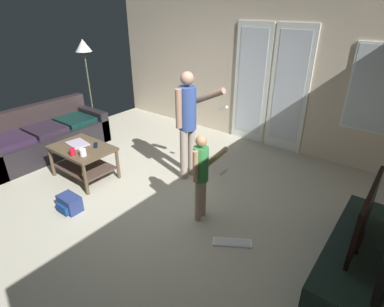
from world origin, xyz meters
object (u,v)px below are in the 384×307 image
object	(u,v)px
floor_lamp	(84,53)
tv_remote_black	(96,145)
loose_keyboard	(232,242)
laptop_closed	(77,144)
person_child	(201,171)
person_adult	(188,117)
cup_by_laptop	(83,152)
cup_near_edge	(72,152)
flat_screen_tv	(365,216)
backpack	(69,203)
tv_stand	(352,257)
coffee_table	(83,155)
leather_couch	(45,138)

from	to	relation	value
floor_lamp	tv_remote_black	distance (m)	2.34
loose_keyboard	laptop_closed	size ratio (longest dim) A/B	1.34
person_child	tv_remote_black	world-z (taller)	person_child
person_adult	cup_by_laptop	bearing A→B (deg)	-130.74
person_adult	cup_near_edge	size ratio (longest dim) A/B	15.04
loose_keyboard	tv_remote_black	world-z (taller)	tv_remote_black
flat_screen_tv	floor_lamp	distance (m)	5.41
floor_lamp	backpack	size ratio (longest dim) A/B	5.95
person_child	cup_by_laptop	bearing A→B (deg)	-166.38
floor_lamp	tv_remote_black	xyz separation A→B (m)	(1.73, -1.20, -1.03)
tv_stand	tv_remote_black	size ratio (longest dim) A/B	9.85
flat_screen_tv	floor_lamp	bearing A→B (deg)	170.56
coffee_table	backpack	size ratio (longest dim) A/B	3.06
backpack	flat_screen_tv	bearing A→B (deg)	19.72
tv_stand	backpack	distance (m)	3.32
floor_lamp	loose_keyboard	xyz separation A→B (m)	(4.14, -1.24, -1.54)
laptop_closed	cup_near_edge	distance (m)	0.38
coffee_table	person_child	world-z (taller)	person_child
coffee_table	laptop_closed	distance (m)	0.20
laptop_closed	floor_lamp	bearing A→B (deg)	145.04
cup_near_edge	floor_lamp	bearing A→B (deg)	137.46
leather_couch	laptop_closed	distance (m)	1.18
laptop_closed	leather_couch	bearing A→B (deg)	-176.18
backpack	loose_keyboard	bearing A→B (deg)	20.76
coffee_table	floor_lamp	world-z (taller)	floor_lamp
coffee_table	tv_stand	xyz separation A→B (m)	(3.68, 0.47, -0.18)
leather_couch	floor_lamp	bearing A→B (deg)	103.61
backpack	loose_keyboard	distance (m)	2.13
person_child	floor_lamp	bearing A→B (deg)	163.20
person_adult	laptop_closed	bearing A→B (deg)	-145.20
leather_couch	tv_remote_black	world-z (taller)	leather_couch
floor_lamp	cup_by_laptop	size ratio (longest dim) A/B	18.32
tv_stand	loose_keyboard	xyz separation A→B (m)	(-1.14, -0.36, -0.18)
cup_by_laptop	tv_remote_black	xyz separation A→B (m)	(-0.13, 0.30, -0.04)
person_child	floor_lamp	world-z (taller)	floor_lamp
laptop_closed	cup_near_edge	world-z (taller)	cup_near_edge
person_child	tv_stand	bearing A→B (deg)	6.84
person_adult	tv_remote_black	xyz separation A→B (m)	(-1.10, -0.83, -0.45)
leather_couch	laptop_closed	xyz separation A→B (m)	(1.15, -0.07, 0.23)
loose_keyboard	coffee_table	bearing A→B (deg)	-177.60
coffee_table	loose_keyboard	world-z (taller)	coffee_table
coffee_table	laptop_closed	bearing A→B (deg)	170.96
person_child	cup_by_laptop	distance (m)	1.79
laptop_closed	cup_by_laptop	world-z (taller)	cup_by_laptop
leather_couch	backpack	bearing A→B (deg)	-21.87
cup_by_laptop	backpack	bearing A→B (deg)	-58.98
flat_screen_tv	tv_remote_black	distance (m)	3.57
flat_screen_tv	cup_near_edge	size ratio (longest dim) A/B	9.13
coffee_table	tv_stand	bearing A→B (deg)	7.25
backpack	laptop_closed	bearing A→B (deg)	136.21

